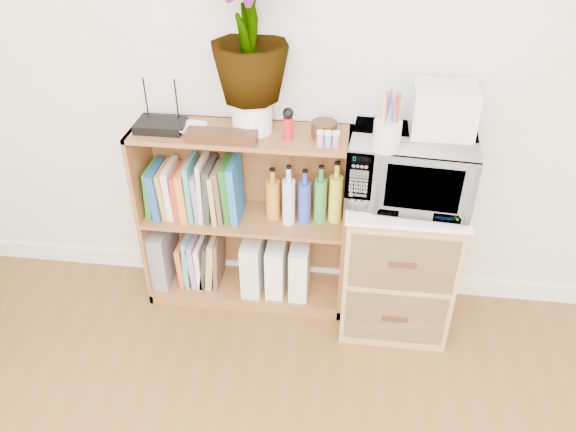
# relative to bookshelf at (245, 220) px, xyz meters

# --- Properties ---
(skirting_board) EXTENTS (4.00, 0.02, 0.10)m
(skirting_board) POSITION_rel_bookshelf_xyz_m (0.35, 0.14, -0.42)
(skirting_board) COLOR white
(skirting_board) RESTS_ON ground
(bookshelf) EXTENTS (1.00, 0.30, 0.95)m
(bookshelf) POSITION_rel_bookshelf_xyz_m (0.00, 0.00, 0.00)
(bookshelf) COLOR brown
(bookshelf) RESTS_ON ground
(wicker_unit) EXTENTS (0.50, 0.45, 0.70)m
(wicker_unit) POSITION_rel_bookshelf_xyz_m (0.75, -0.08, -0.12)
(wicker_unit) COLOR #9E7542
(wicker_unit) RESTS_ON ground
(microwave) EXTENTS (0.55, 0.39, 0.29)m
(microwave) POSITION_rel_bookshelf_xyz_m (0.75, -0.08, 0.39)
(microwave) COLOR silver
(microwave) RESTS_ON wicker_unit
(pen_cup) EXTENTS (0.11, 0.11, 0.12)m
(pen_cup) POSITION_rel_bookshelf_xyz_m (0.63, -0.20, 0.59)
(pen_cup) COLOR silver
(pen_cup) RESTS_ON microwave
(small_appliance) EXTENTS (0.26, 0.21, 0.20)m
(small_appliance) POSITION_rel_bookshelf_xyz_m (0.86, -0.01, 0.63)
(small_appliance) COLOR silver
(small_appliance) RESTS_ON microwave
(router) EXTENTS (0.21, 0.15, 0.04)m
(router) POSITION_rel_bookshelf_xyz_m (-0.36, -0.02, 0.49)
(router) COLOR black
(router) RESTS_ON bookshelf
(white_bowl) EXTENTS (0.13, 0.13, 0.03)m
(white_bowl) POSITION_rel_bookshelf_xyz_m (-0.21, -0.03, 0.49)
(white_bowl) COLOR silver
(white_bowl) RESTS_ON bookshelf
(plant_pot) EXTENTS (0.18, 0.18, 0.15)m
(plant_pot) POSITION_rel_bookshelf_xyz_m (0.05, 0.02, 0.55)
(plant_pot) COLOR white
(plant_pot) RESTS_ON bookshelf
(potted_plant) EXTENTS (0.33, 0.33, 0.60)m
(potted_plant) POSITION_rel_bookshelf_xyz_m (0.05, 0.02, 0.92)
(potted_plant) COLOR #3F762F
(potted_plant) RESTS_ON plant_pot
(trinket_box) EXTENTS (0.31, 0.08, 0.05)m
(trinket_box) POSITION_rel_bookshelf_xyz_m (-0.06, -0.10, 0.50)
(trinket_box) COLOR #33180E
(trinket_box) RESTS_ON bookshelf
(kokeshi_doll) EXTENTS (0.04, 0.04, 0.10)m
(kokeshi_doll) POSITION_rel_bookshelf_xyz_m (0.22, -0.04, 0.52)
(kokeshi_doll) COLOR #B51617
(kokeshi_doll) RESTS_ON bookshelf
(wooden_bowl) EXTENTS (0.11, 0.11, 0.07)m
(wooden_bowl) POSITION_rel_bookshelf_xyz_m (0.37, 0.01, 0.51)
(wooden_bowl) COLOR #39230F
(wooden_bowl) RESTS_ON bookshelf
(paint_jars) EXTENTS (0.11, 0.04, 0.06)m
(paint_jars) POSITION_rel_bookshelf_xyz_m (0.39, -0.09, 0.50)
(paint_jars) COLOR #D7777F
(paint_jars) RESTS_ON bookshelf
(file_box) EXTENTS (0.09, 0.25, 0.32)m
(file_box) POSITION_rel_bookshelf_xyz_m (-0.45, 0.00, -0.25)
(file_box) COLOR slate
(file_box) RESTS_ON bookshelf
(magazine_holder_left) EXTENTS (0.10, 0.24, 0.30)m
(magazine_holder_left) POSITION_rel_bookshelf_xyz_m (0.03, -0.01, -0.25)
(magazine_holder_left) COLOR silver
(magazine_holder_left) RESTS_ON bookshelf
(magazine_holder_mid) EXTENTS (0.09, 0.23, 0.28)m
(magazine_holder_mid) POSITION_rel_bookshelf_xyz_m (0.16, -0.01, -0.26)
(magazine_holder_mid) COLOR white
(magazine_holder_mid) RESTS_ON bookshelf
(magazine_holder_right) EXTENTS (0.09, 0.23, 0.29)m
(magazine_holder_right) POSITION_rel_bookshelf_xyz_m (0.28, -0.01, -0.26)
(magazine_holder_right) COLOR white
(magazine_holder_right) RESTS_ON bookshelf
(cookbooks) EXTENTS (0.45, 0.20, 0.31)m
(cookbooks) POSITION_rel_bookshelf_xyz_m (-0.23, -0.00, 0.16)
(cookbooks) COLOR #21701D
(cookbooks) RESTS_ON bookshelf
(liquor_bottles) EXTENTS (0.36, 0.07, 0.31)m
(liquor_bottles) POSITION_rel_bookshelf_xyz_m (0.29, 0.00, 0.17)
(liquor_bottles) COLOR #C07524
(liquor_bottles) RESTS_ON bookshelf
(lower_books) EXTENTS (0.22, 0.19, 0.29)m
(lower_books) POSITION_rel_bookshelf_xyz_m (-0.24, 0.00, -0.27)
(lower_books) COLOR #E04E27
(lower_books) RESTS_ON bookshelf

